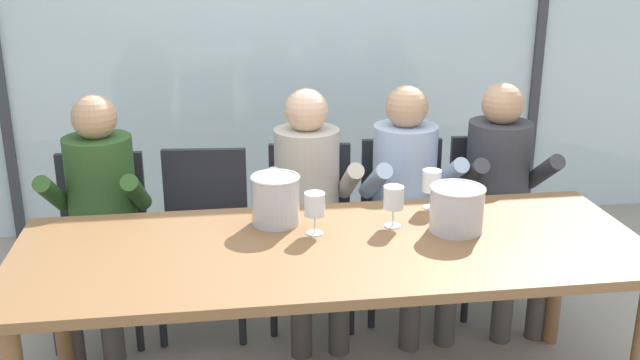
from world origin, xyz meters
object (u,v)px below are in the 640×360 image
(chair_near_window_right, at_px, (492,208))
(chair_right_of_center, at_px, (403,212))
(dining_table, at_px, (333,261))
(person_beige_jumper, at_px, (309,196))
(person_pale_blue_shirt, at_px, (409,191))
(ice_bucket_secondary, at_px, (457,208))
(chair_near_curtain, at_px, (101,230))
(chair_center, at_px, (310,218))
(wine_glass_center_pour, at_px, (315,206))
(chair_left_of_center, at_px, (205,225))
(person_charcoal_jacket, at_px, (502,186))
(person_olive_shirt, at_px, (99,206))
(wine_glass_by_left_taster, at_px, (393,199))
(ice_bucket_primary, at_px, (276,199))
(wine_glass_near_bucket, at_px, (432,181))

(chair_near_window_right, bearing_deg, chair_right_of_center, -176.82)
(dining_table, distance_m, chair_near_window_right, 1.33)
(chair_near_window_right, relative_size, person_beige_jumper, 0.73)
(person_pale_blue_shirt, bearing_deg, ice_bucket_secondary, -93.24)
(chair_near_curtain, distance_m, chair_center, 1.04)
(wine_glass_center_pour, bearing_deg, chair_left_of_center, 122.32)
(chair_near_window_right, relative_size, person_charcoal_jacket, 0.73)
(chair_center, height_order, person_olive_shirt, person_olive_shirt)
(dining_table, bearing_deg, person_beige_jumper, 89.79)
(wine_glass_by_left_taster, xyz_separation_m, wine_glass_center_pour, (-0.33, -0.03, 0.00))
(ice_bucket_secondary, bearing_deg, chair_right_of_center, 90.49)
(person_charcoal_jacket, bearing_deg, person_olive_shirt, 178.92)
(person_olive_shirt, distance_m, ice_bucket_primary, 0.94)
(ice_bucket_secondary, bearing_deg, ice_bucket_primary, 165.78)
(ice_bucket_primary, bearing_deg, wine_glass_by_left_taster, -12.12)
(wine_glass_near_bucket, bearing_deg, ice_bucket_secondary, -84.02)
(chair_right_of_center, relative_size, person_charcoal_jacket, 0.73)
(person_charcoal_jacket, bearing_deg, ice_bucket_secondary, -126.24)
(wine_glass_center_pour, bearing_deg, chair_center, 84.00)
(chair_left_of_center, bearing_deg, person_beige_jumper, -6.94)
(person_charcoal_jacket, xyz_separation_m, wine_glass_center_pour, (-1.04, -0.61, 0.18))
(ice_bucket_secondary, bearing_deg, chair_center, 122.14)
(chair_near_window_right, bearing_deg, person_pale_blue_shirt, -159.64)
(chair_right_of_center, bearing_deg, person_olive_shirt, -169.22)
(person_charcoal_jacket, bearing_deg, chair_left_of_center, 174.58)
(wine_glass_near_bucket, height_order, wine_glass_center_pour, same)
(ice_bucket_secondary, xyz_separation_m, wine_glass_center_pour, (-0.58, 0.05, 0.02))
(wine_glass_by_left_taster, bearing_deg, chair_near_window_right, 45.01)
(person_pale_blue_shirt, bearing_deg, ice_bucket_primary, -150.89)
(chair_left_of_center, distance_m, chair_center, 0.54)
(person_olive_shirt, bearing_deg, wine_glass_near_bucket, -9.24)
(person_charcoal_jacket, bearing_deg, wine_glass_by_left_taster, -141.88)
(dining_table, bearing_deg, ice_bucket_secondary, 8.13)
(chair_near_curtain, relative_size, chair_near_window_right, 1.00)
(dining_table, height_order, chair_center, chair_center)
(dining_table, distance_m, person_charcoal_jacket, 1.23)
(person_pale_blue_shirt, relative_size, person_charcoal_jacket, 1.00)
(chair_near_window_right, distance_m, wine_glass_center_pour, 1.34)
(person_charcoal_jacket, distance_m, ice_bucket_primary, 1.29)
(wine_glass_center_pour, bearing_deg, person_beige_jumper, 84.70)
(person_pale_blue_shirt, xyz_separation_m, wine_glass_by_left_taster, (-0.22, -0.58, 0.18))
(chair_left_of_center, bearing_deg, chair_near_curtain, -175.19)
(chair_left_of_center, bearing_deg, person_pale_blue_shirt, -0.85)
(chair_near_curtain, distance_m, person_pale_blue_shirt, 1.53)
(wine_glass_near_bucket, bearing_deg, person_pale_blue_shirt, 88.93)
(chair_left_of_center, relative_size, person_olive_shirt, 0.73)
(person_olive_shirt, relative_size, person_beige_jumper, 1.00)
(chair_near_window_right, height_order, person_pale_blue_shirt, person_pale_blue_shirt)
(person_olive_shirt, relative_size, person_pale_blue_shirt, 1.00)
(chair_near_curtain, xyz_separation_m, ice_bucket_primary, (0.81, -0.59, 0.34))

